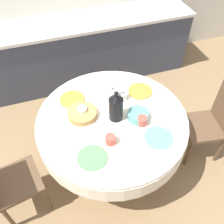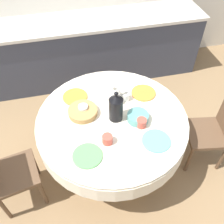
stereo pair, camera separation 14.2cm
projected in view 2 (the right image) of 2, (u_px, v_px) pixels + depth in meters
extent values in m
plane|color=#8E704C|center=(112.00, 160.00, 2.84)|extent=(12.00, 12.00, 0.00)
cube|color=#383D4C|center=(87.00, 51.00, 3.57)|extent=(3.20, 0.60, 0.86)
cube|color=beige|center=(84.00, 21.00, 3.23)|extent=(3.24, 0.64, 0.04)
cylinder|color=brown|center=(112.00, 159.00, 2.82)|extent=(0.44, 0.44, 0.04)
cylinder|color=brown|center=(112.00, 146.00, 2.64)|extent=(0.11, 0.11, 0.47)
cylinder|color=silver|center=(112.00, 126.00, 2.40)|extent=(1.42, 1.42, 0.18)
cylinder|color=silver|center=(112.00, 119.00, 2.32)|extent=(1.41, 1.41, 0.03)
cube|color=brown|center=(206.00, 133.00, 2.58)|extent=(0.46, 0.46, 0.04)
cylinder|color=brown|center=(189.00, 160.00, 2.61)|extent=(0.04, 0.04, 0.39)
cylinder|color=brown|center=(181.00, 133.00, 2.85)|extent=(0.04, 0.04, 0.39)
cylinder|color=brown|center=(222.00, 158.00, 2.62)|extent=(0.04, 0.04, 0.39)
cylinder|color=brown|center=(211.00, 132.00, 2.86)|extent=(0.04, 0.04, 0.39)
cube|color=brown|center=(14.00, 173.00, 2.26)|extent=(0.47, 0.47, 0.04)
cylinder|color=brown|center=(35.00, 164.00, 2.58)|extent=(0.04, 0.04, 0.39)
cylinder|color=brown|center=(43.00, 193.00, 2.36)|extent=(0.04, 0.04, 0.39)
cylinder|color=brown|center=(0.00, 176.00, 2.48)|extent=(0.04, 0.04, 0.39)
cylinder|color=brown|center=(5.00, 209.00, 2.26)|extent=(0.04, 0.04, 0.39)
cylinder|color=#5BA85B|center=(87.00, 156.00, 2.02)|extent=(0.25, 0.25, 0.01)
cylinder|color=#CC4C3D|center=(107.00, 139.00, 2.09)|extent=(0.09, 0.09, 0.08)
cylinder|color=#60BCB7|center=(156.00, 141.00, 2.12)|extent=(0.25, 0.25, 0.01)
cylinder|color=#CC4C3D|center=(142.00, 123.00, 2.22)|extent=(0.09, 0.09, 0.08)
cylinder|color=orange|center=(75.00, 97.00, 2.49)|extent=(0.25, 0.25, 0.01)
cylinder|color=white|center=(83.00, 109.00, 2.33)|extent=(0.09, 0.09, 0.08)
cylinder|color=orange|center=(143.00, 93.00, 2.53)|extent=(0.25, 0.25, 0.01)
cylinder|color=white|center=(125.00, 96.00, 2.45)|extent=(0.09, 0.09, 0.08)
cylinder|color=black|center=(116.00, 109.00, 2.23)|extent=(0.13, 0.13, 0.23)
cone|color=black|center=(116.00, 98.00, 2.12)|extent=(0.11, 0.11, 0.05)
sphere|color=black|center=(116.00, 94.00, 2.09)|extent=(0.04, 0.04, 0.04)
cylinder|color=silver|center=(113.00, 101.00, 2.45)|extent=(0.08, 0.08, 0.01)
sphere|color=silver|center=(113.00, 95.00, 2.39)|extent=(0.15, 0.15, 0.15)
cylinder|color=silver|center=(123.00, 93.00, 2.40)|extent=(0.09, 0.03, 0.05)
sphere|color=silver|center=(114.00, 87.00, 2.33)|extent=(0.03, 0.03, 0.03)
cylinder|color=#AD844C|center=(83.00, 112.00, 2.33)|extent=(0.27, 0.27, 0.06)
cylinder|color=#569993|center=(138.00, 117.00, 2.27)|extent=(0.20, 0.20, 0.07)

